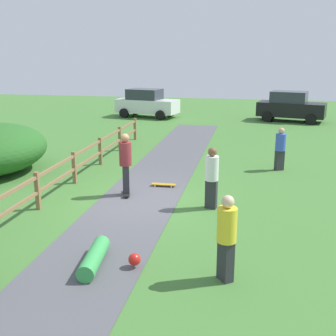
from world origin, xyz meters
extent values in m
plane|color=#427533|center=(0.00, 0.00, 0.00)|extent=(60.00, 60.00, 0.00)
cube|color=#515156|center=(0.00, 0.00, 0.01)|extent=(2.40, 28.00, 0.02)
cube|color=olive|center=(-2.60, -1.29, 0.55)|extent=(0.12, 0.12, 1.10)
cube|color=olive|center=(-2.60, 1.29, 0.55)|extent=(0.12, 0.12, 1.10)
cube|color=olive|center=(-2.60, 3.86, 0.55)|extent=(0.12, 0.12, 1.10)
cube|color=olive|center=(-2.60, 6.43, 0.55)|extent=(0.12, 0.12, 1.10)
cube|color=olive|center=(-2.60, 9.00, 0.55)|extent=(0.12, 0.12, 1.10)
cube|color=olive|center=(-2.60, 0.00, 0.50)|extent=(0.08, 18.00, 0.09)
cube|color=olive|center=(-2.60, 0.00, 0.95)|extent=(0.08, 18.00, 0.09)
cube|color=black|center=(-0.50, 0.37, 0.09)|extent=(0.41, 0.82, 0.02)
cylinder|color=silver|center=(-0.65, 0.62, 0.05)|extent=(0.05, 0.07, 0.06)
cylinder|color=silver|center=(-0.50, 0.66, 0.05)|extent=(0.05, 0.07, 0.06)
cylinder|color=silver|center=(-0.49, 0.08, 0.05)|extent=(0.05, 0.07, 0.06)
cylinder|color=silver|center=(-0.35, 0.12, 0.05)|extent=(0.05, 0.07, 0.06)
cube|color=#2D2D33|center=(-0.50, 0.37, 0.54)|extent=(0.28, 0.36, 0.87)
cylinder|color=maroon|center=(-0.50, 0.37, 1.34)|extent=(0.47, 0.47, 0.73)
sphere|color=#9E704C|center=(-0.50, 0.37, 1.83)|extent=(0.26, 0.26, 0.26)
cylinder|color=green|center=(0.17, -4.19, 0.20)|extent=(0.52, 1.49, 0.36)
sphere|color=red|center=(1.01, -4.10, 0.20)|extent=(0.26, 0.26, 0.26)
cube|color=#BF8C19|center=(0.47, 1.44, 0.09)|extent=(0.80, 0.21, 0.02)
cylinder|color=silver|center=(0.19, 1.36, 0.05)|extent=(0.06, 0.03, 0.06)
cylinder|color=silver|center=(0.19, 1.51, 0.05)|extent=(0.06, 0.03, 0.06)
cylinder|color=silver|center=(0.75, 1.37, 0.05)|extent=(0.06, 0.03, 0.06)
cylinder|color=silver|center=(0.75, 1.52, 0.05)|extent=(0.06, 0.03, 0.06)
cube|color=#2D2D33|center=(4.34, 4.38, 0.38)|extent=(0.38, 0.33, 0.76)
cylinder|color=blue|center=(4.34, 4.38, 1.08)|extent=(0.52, 0.52, 0.64)
sphere|color=tan|center=(4.34, 4.38, 1.51)|extent=(0.23, 0.23, 0.23)
cube|color=#2D2D33|center=(2.88, -4.20, 0.41)|extent=(0.35, 0.38, 0.82)
cylinder|color=yellow|center=(2.88, -4.20, 1.16)|extent=(0.53, 0.53, 0.68)
sphere|color=beige|center=(2.88, -4.20, 1.63)|extent=(0.25, 0.25, 0.25)
cube|color=#2D2D33|center=(2.21, -0.24, 0.42)|extent=(0.35, 0.25, 0.84)
cylinder|color=white|center=(2.21, -0.24, 1.18)|extent=(0.44, 0.44, 0.70)
sphere|color=brown|center=(2.21, -0.24, 1.66)|extent=(0.25, 0.25, 0.25)
cube|color=black|center=(5.69, 16.80, 0.77)|extent=(4.48, 2.62, 0.90)
cube|color=#2D333D|center=(5.49, 16.84, 1.57)|extent=(2.50, 2.02, 0.70)
cylinder|color=black|center=(7.20, 17.34, 0.32)|extent=(0.68, 0.38, 0.64)
cylinder|color=black|center=(6.80, 15.63, 0.32)|extent=(0.68, 0.38, 0.64)
cylinder|color=black|center=(4.58, 17.97, 0.32)|extent=(0.68, 0.38, 0.64)
cylinder|color=black|center=(4.17, 16.25, 0.32)|extent=(0.68, 0.38, 0.64)
cube|color=silver|center=(-3.88, 16.80, 0.77)|extent=(4.45, 2.49, 0.90)
cube|color=#2D333D|center=(-4.08, 16.84, 1.57)|extent=(2.46, 1.96, 0.70)
cylinder|color=black|center=(-2.39, 17.40, 0.32)|extent=(0.67, 0.36, 0.64)
cylinder|color=black|center=(-2.73, 15.67, 0.32)|extent=(0.67, 0.36, 0.64)
cylinder|color=black|center=(-5.03, 17.93, 0.32)|extent=(0.67, 0.36, 0.64)
cylinder|color=black|center=(-5.38, 16.20, 0.32)|extent=(0.67, 0.36, 0.64)
camera|label=1|loc=(3.25, -11.81, 4.33)|focal=45.65mm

